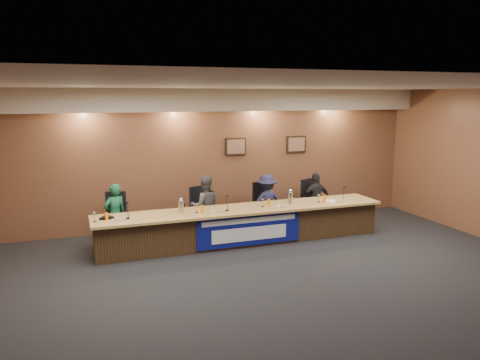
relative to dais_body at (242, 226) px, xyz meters
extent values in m
plane|color=black|center=(0.00, -2.40, -0.35)|extent=(10.00, 10.00, 0.00)
cube|color=silver|center=(0.00, -2.40, 2.85)|extent=(10.00, 8.00, 0.04)
cube|color=brown|center=(0.00, 1.60, 1.25)|extent=(10.00, 0.04, 3.20)
cube|color=beige|center=(0.00, 1.35, 2.60)|extent=(10.00, 0.50, 0.50)
cube|color=#3A2715|center=(0.00, 0.00, 0.00)|extent=(6.00, 0.80, 0.70)
cube|color=#AB854A|center=(0.00, -0.05, 0.38)|extent=(6.10, 0.95, 0.05)
cube|color=navy|center=(0.00, -0.41, 0.03)|extent=(2.20, 0.02, 0.65)
cube|color=silver|center=(0.00, -0.43, 0.23)|extent=(2.00, 0.01, 0.10)
cube|color=silver|center=(0.00, -0.43, -0.05)|extent=(1.60, 0.01, 0.28)
cube|color=black|center=(0.40, 1.57, 1.50)|extent=(0.52, 0.04, 0.42)
cube|color=black|center=(2.00, 1.57, 1.50)|extent=(0.52, 0.04, 0.42)
imported|color=#134F33|center=(-2.52, 0.67, 0.30)|extent=(0.55, 0.47, 1.29)
imported|color=#47464B|center=(-0.62, 0.67, 0.33)|extent=(0.71, 0.58, 1.36)
imported|color=#191B3B|center=(0.84, 0.67, 0.30)|extent=(0.84, 0.48, 1.29)
imported|color=black|center=(2.10, 0.67, 0.28)|extent=(0.73, 0.31, 1.25)
cube|color=black|center=(-2.52, 0.77, 0.13)|extent=(0.58, 0.58, 0.08)
cube|color=black|center=(-0.62, 0.77, 0.13)|extent=(0.63, 0.63, 0.08)
cube|color=black|center=(0.84, 0.77, 0.13)|extent=(0.51, 0.51, 0.08)
cube|color=black|center=(2.10, 0.77, 0.13)|extent=(0.62, 0.62, 0.08)
cube|color=white|center=(-2.54, -0.29, 0.45)|extent=(0.24, 0.08, 0.10)
cylinder|color=black|center=(-2.36, -0.11, 0.41)|extent=(0.07, 0.07, 0.02)
cylinder|color=#FE8B00|center=(-2.74, -0.11, 0.47)|extent=(0.06, 0.06, 0.15)
cylinder|color=silver|center=(-2.96, -0.12, 0.49)|extent=(0.08, 0.08, 0.18)
cube|color=white|center=(-0.58, -0.29, 0.45)|extent=(0.24, 0.08, 0.10)
cylinder|color=black|center=(-0.40, -0.15, 0.41)|extent=(0.07, 0.07, 0.02)
cylinder|color=#FE8B00|center=(-0.91, -0.13, 0.47)|extent=(0.06, 0.06, 0.15)
cylinder|color=silver|center=(-1.01, -0.10, 0.49)|extent=(0.08, 0.08, 0.18)
cube|color=white|center=(0.83, -0.30, 0.45)|extent=(0.24, 0.08, 0.10)
cylinder|color=black|center=(0.98, -0.15, 0.41)|extent=(0.07, 0.07, 0.02)
cylinder|color=#FE8B00|center=(0.57, -0.06, 0.47)|extent=(0.06, 0.06, 0.15)
cylinder|color=silver|center=(0.42, -0.08, 0.49)|extent=(0.08, 0.08, 0.18)
cube|color=white|center=(2.13, -0.33, 0.45)|extent=(0.24, 0.08, 0.10)
cylinder|color=black|center=(2.29, -0.16, 0.41)|extent=(0.07, 0.07, 0.02)
cylinder|color=#FE8B00|center=(1.86, -0.14, 0.47)|extent=(0.06, 0.06, 0.15)
cylinder|color=silver|center=(1.73, -0.11, 0.49)|extent=(0.08, 0.08, 0.18)
cylinder|color=silver|center=(-1.30, -0.01, 0.53)|extent=(0.11, 0.11, 0.25)
cylinder|color=silver|center=(1.10, 0.01, 0.52)|extent=(0.12, 0.12, 0.25)
cylinder|color=black|center=(-2.73, 0.02, 0.43)|extent=(0.32, 0.32, 0.05)
cube|color=white|center=(2.06, -0.11, 0.40)|extent=(0.26, 0.33, 0.01)
camera|label=1|loc=(-3.25, -8.90, 2.70)|focal=35.00mm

